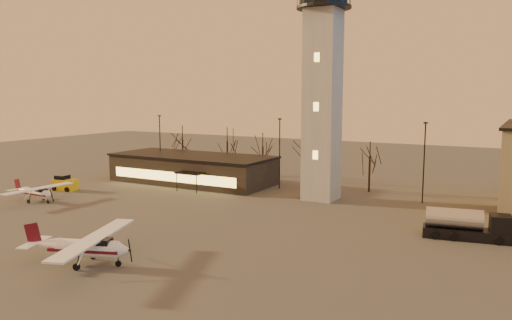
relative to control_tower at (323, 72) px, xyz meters
The scene contains 9 objects.
ground 34.15m from the control_tower, 90.00° to the right, with size 220.00×220.00×0.00m, color #464341.
control_tower is the anchor object (origin of this frame).
terminal 26.24m from the control_tower, behind, with size 25.40×12.20×4.30m.
light_poles 10.97m from the control_tower, 63.48° to the left, with size 58.50×12.25×10.14m.
tree_row 19.48m from the control_tower, 146.24° to the left, with size 37.20×9.20×8.80m.
cessna_front 36.51m from the control_tower, 101.31° to the right, with size 9.60×11.71×3.29m.
cessna_rear 39.20m from the control_tower, 148.01° to the right, with size 7.63×9.64×2.67m.
fuel_truck 26.12m from the control_tower, 28.60° to the right, with size 7.92×3.52×2.84m.
service_cart 39.31m from the control_tower, 160.58° to the right, with size 3.59×2.54×2.13m.
Camera 1 is at (23.74, -29.52, 13.47)m, focal length 35.00 mm.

